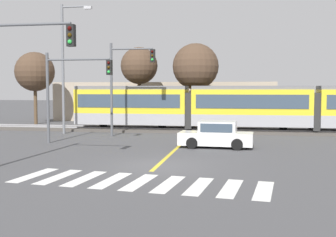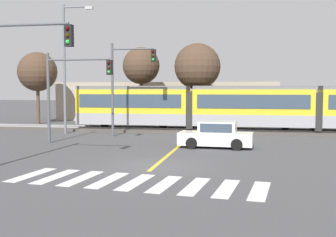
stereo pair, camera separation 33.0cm
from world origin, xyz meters
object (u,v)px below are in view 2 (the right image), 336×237
(street_lamp_west, at_px, (67,61))
(bare_tree_far_west, at_px, (37,72))
(sedan_crossing, at_px, (216,135))
(bare_tree_west, at_px, (141,66))
(bare_tree_east, at_px, (197,67))
(traffic_light_far_left, at_px, (126,76))
(light_rail_tram, at_px, (252,106))
(traffic_light_near_left, at_px, (18,67))
(traffic_light_mid_left, at_px, (71,83))

(street_lamp_west, height_order, bare_tree_far_west, street_lamp_west)
(sedan_crossing, distance_m, bare_tree_west, 16.58)
(bare_tree_far_west, height_order, bare_tree_east, bare_tree_east)
(sedan_crossing, relative_size, street_lamp_west, 0.45)
(street_lamp_west, xyz_separation_m, bare_tree_east, (9.01, 7.00, -0.12))
(traffic_light_far_left, bearing_deg, light_rail_tram, 26.89)
(traffic_light_far_left, relative_size, bare_tree_east, 0.90)
(traffic_light_near_left, bearing_deg, light_rail_tram, 59.12)
(traffic_light_near_left, bearing_deg, bare_tree_east, 75.43)
(sedan_crossing, distance_m, traffic_light_far_left, 8.87)
(street_lamp_west, distance_m, bare_tree_west, 8.90)
(light_rail_tram, height_order, traffic_light_mid_left, traffic_light_mid_left)
(sedan_crossing, xyz_separation_m, traffic_light_mid_left, (-8.94, 0.23, 3.04))
(traffic_light_far_left, bearing_deg, street_lamp_west, 167.82)
(traffic_light_mid_left, xyz_separation_m, bare_tree_east, (6.35, 12.40, 1.57))
(traffic_light_mid_left, bearing_deg, traffic_light_far_left, 62.66)
(traffic_light_mid_left, height_order, traffic_light_near_left, traffic_light_near_left)
(traffic_light_near_left, xyz_separation_m, traffic_light_far_left, (1.16, 12.20, 0.00))
(street_lamp_west, distance_m, bare_tree_far_west, 10.02)
(traffic_light_mid_left, xyz_separation_m, bare_tree_far_west, (-9.11, 13.06, 1.25))
(bare_tree_west, bearing_deg, traffic_light_far_left, -82.32)
(street_lamp_west, distance_m, bare_tree_east, 11.41)
(traffic_light_mid_left, height_order, traffic_light_far_left, traffic_light_far_left)
(light_rail_tram, xyz_separation_m, sedan_crossing, (-2.11, -9.04, -1.35))
(light_rail_tram, bearing_deg, bare_tree_far_west, 168.10)
(light_rail_tram, relative_size, street_lamp_west, 2.91)
(bare_tree_west, bearing_deg, street_lamp_west, -114.30)
(traffic_light_near_left, relative_size, traffic_light_far_left, 1.00)
(bare_tree_east, bearing_deg, traffic_light_near_left, -104.57)
(traffic_light_mid_left, relative_size, bare_tree_west, 0.78)
(sedan_crossing, height_order, traffic_light_mid_left, traffic_light_mid_left)
(traffic_light_near_left, bearing_deg, bare_tree_west, 90.21)
(traffic_light_far_left, bearing_deg, traffic_light_mid_left, -117.34)
(bare_tree_east, bearing_deg, light_rail_tram, -37.34)
(street_lamp_west, bearing_deg, sedan_crossing, -25.91)
(bare_tree_far_west, bearing_deg, bare_tree_west, 2.60)
(bare_tree_far_west, distance_m, bare_tree_west, 10.14)
(sedan_crossing, bearing_deg, traffic_light_mid_left, 178.50)
(sedan_crossing, bearing_deg, light_rail_tram, 76.84)
(traffic_light_far_left, relative_size, street_lamp_west, 0.69)
(traffic_light_far_left, relative_size, bare_tree_west, 0.91)
(traffic_light_mid_left, xyz_separation_m, street_lamp_west, (-2.66, 5.40, 1.69))
(traffic_light_mid_left, distance_m, street_lamp_west, 6.25)
(traffic_light_near_left, height_order, traffic_light_far_left, traffic_light_near_left)
(street_lamp_west, bearing_deg, traffic_light_far_left, -12.18)
(sedan_crossing, distance_m, traffic_light_mid_left, 9.45)
(light_rail_tram, xyz_separation_m, traffic_light_far_left, (-8.81, -4.47, 2.26))
(light_rail_tram, distance_m, sedan_crossing, 9.38)
(traffic_light_mid_left, xyz_separation_m, traffic_light_far_left, (2.24, 4.34, 0.56))
(light_rail_tram, relative_size, bare_tree_far_west, 4.07)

